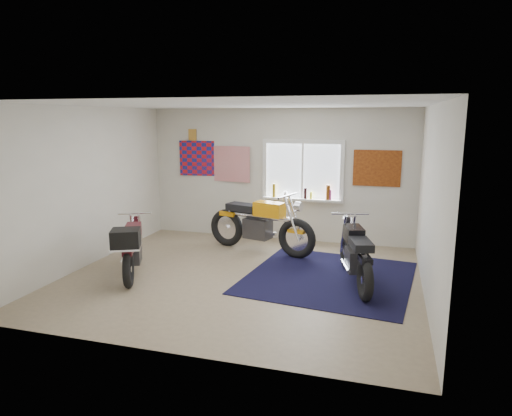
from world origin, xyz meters
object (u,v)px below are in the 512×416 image
(navy_rug, at_px, (329,277))
(yellow_triumph, at_px, (260,225))
(black_chrome_bike, at_px, (355,256))
(maroon_tourer, at_px, (131,248))

(navy_rug, bearing_deg, yellow_triumph, 143.10)
(yellow_triumph, bearing_deg, navy_rug, -21.47)
(navy_rug, height_order, black_chrome_bike, black_chrome_bike)
(yellow_triumph, relative_size, maroon_tourer, 1.28)
(yellow_triumph, bearing_deg, maroon_tourer, -113.71)
(navy_rug, relative_size, yellow_triumph, 1.16)
(black_chrome_bike, bearing_deg, maroon_tourer, 85.31)
(navy_rug, height_order, yellow_triumph, yellow_triumph)
(navy_rug, xyz_separation_m, black_chrome_bike, (0.41, -0.15, 0.44))
(black_chrome_bike, distance_m, maroon_tourer, 3.51)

